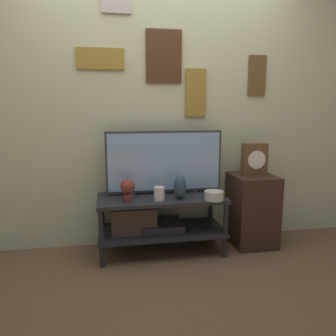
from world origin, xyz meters
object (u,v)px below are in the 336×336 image
vase_urn_stoneware (180,187)px  mantel_clock (254,159)px  decorative_bust (128,187)px  television (165,162)px  vase_wide_bowl (214,195)px  candle_jar (159,194)px

vase_urn_stoneware → mantel_clock: bearing=11.6°
vase_urn_stoneware → decorative_bust: vase_urn_stoneware is taller
television → vase_wide_bowl: 0.53m
vase_urn_stoneware → vase_wide_bowl: size_ratio=1.26×
candle_jar → mantel_clock: 0.97m
candle_jar → mantel_clock: mantel_clock is taller
television → candle_jar: bearing=-110.5°
vase_wide_bowl → candle_jar: 0.46m
television → vase_urn_stoneware: television is taller
mantel_clock → vase_urn_stoneware: bearing=-168.4°
vase_wide_bowl → candle_jar: candle_jar is taller
vase_wide_bowl → television: bearing=142.2°
decorative_bust → vase_urn_stoneware: bearing=-0.2°
television → decorative_bust: bearing=-150.8°
television → vase_urn_stoneware: size_ratio=5.13×
television → mantel_clock: (0.84, -0.04, 0.01)m
vase_urn_stoneware → vase_wide_bowl: bearing=-19.4°
candle_jar → television: bearing=69.5°
candle_jar → decorative_bust: (-0.26, 0.03, 0.06)m
candle_jar → decorative_bust: bearing=173.9°
candle_jar → vase_urn_stoneware: bearing=8.2°
decorative_bust → mantel_clock: 1.20m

